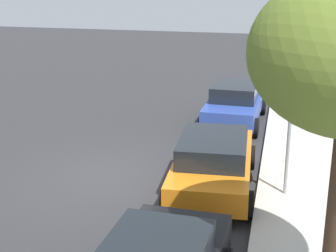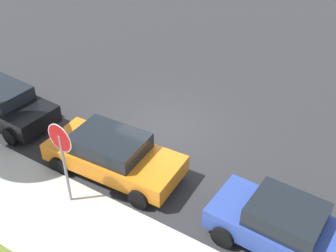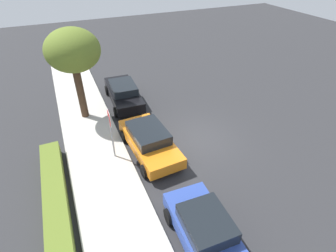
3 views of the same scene
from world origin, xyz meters
name	(u,v)px [view 1 (image 1 of 3)]	position (x,y,z in m)	size (l,w,h in m)	color
ground_plane	(110,177)	(0.00, 0.00, 0.00)	(60.00, 60.00, 0.00)	#2D2D30
sidewalk_curb	(318,194)	(0.00, 5.31, 0.07)	(32.00, 2.90, 0.14)	beige
stop_sign	(290,120)	(0.28, 4.51, 1.97)	(0.86, 0.08, 2.83)	gray
parked_car_orange	(213,161)	(0.08, 2.75, 0.72)	(4.46, 2.24, 1.38)	orange
parked_car_blue	(235,103)	(-5.53, 2.71, 0.72)	(4.13, 2.05, 1.43)	#2D479E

